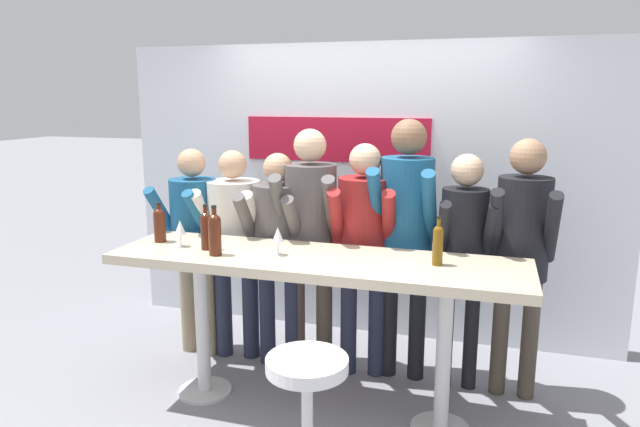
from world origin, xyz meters
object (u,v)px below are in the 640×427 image
object	(u,v)px
bar_stool	(307,400)
wine_bottle_1	(215,232)
person_far_left	(194,230)
person_right	(406,221)
person_rightmost	(522,240)
person_center	(310,224)
wine_bottle_0	(438,243)
wine_bottle_2	(160,223)
wine_bottle_3	(206,229)
person_center_left	(278,238)
wine_glass_0	(278,235)
wine_glass_1	(180,228)
person_left	(234,233)
person_far_right	(463,245)
person_center_right	(364,236)
tasting_table	(315,279)

from	to	relation	value
bar_stool	wine_bottle_1	world-z (taller)	wine_bottle_1
bar_stool	person_far_left	world-z (taller)	person_far_left
person_right	person_rightmost	bearing A→B (deg)	-3.78
person_center	bar_stool	bearing A→B (deg)	-80.33
person_center	wine_bottle_0	distance (m)	1.09
bar_stool	person_center	distance (m)	1.46
person_right	person_rightmost	world-z (taller)	person_right
wine_bottle_2	wine_bottle_3	bearing A→B (deg)	-12.38
person_right	wine_bottle_0	size ratio (longest dim) A/B	6.34
person_center_left	wine_glass_0	size ratio (longest dim) A/B	9.04
wine_glass_0	wine_glass_1	xyz separation A→B (m)	(-0.68, 0.00, 0.00)
wine_bottle_0	wine_bottle_3	distance (m)	1.45
wine_bottle_2	wine_glass_0	world-z (taller)	wine_bottle_2
person_right	wine_bottle_3	bearing A→B (deg)	-150.79
person_far_left	person_right	bearing A→B (deg)	8.72
wine_glass_0	person_left	bearing A→B (deg)	133.77
wine_glass_0	wine_glass_1	distance (m)	0.68
person_rightmost	person_far_right	bearing A→B (deg)	-179.34
wine_bottle_0	wine_glass_1	size ratio (longest dim) A/B	1.65
person_center_right	wine_bottle_2	bearing A→B (deg)	-165.54
person_left	wine_bottle_0	xyz separation A→B (m)	(1.55, -0.54, 0.18)
person_left	wine_glass_1	xyz separation A→B (m)	(-0.09, -0.61, 0.17)
person_far_right	wine_glass_0	size ratio (longest dim) A/B	9.21
person_far_left	person_center_left	xyz separation A→B (m)	(0.69, -0.00, -0.01)
person_center_right	wine_bottle_3	size ratio (longest dim) A/B	5.71
wine_glass_0	wine_glass_1	bearing A→B (deg)	179.81
wine_bottle_0	wine_bottle_2	bearing A→B (deg)	179.73
person_center	wine_glass_0	bearing A→B (deg)	-98.47
person_center_left	bar_stool	bearing A→B (deg)	-63.07
tasting_table	bar_stool	world-z (taller)	tasting_table
person_center_left	person_right	distance (m)	0.93
wine_glass_0	person_far_left	bearing A→B (deg)	147.53
person_center_left	wine_bottle_2	bearing A→B (deg)	-142.67
bar_stool	wine_bottle_1	distance (m)	1.17
person_center_left	person_far_right	world-z (taller)	person_far_right
person_far_left	person_right	world-z (taller)	person_right
person_left	person_center	distance (m)	0.61
person_far_left	wine_glass_1	bearing A→B (deg)	-62.10
person_right	wine_glass_1	bearing A→B (deg)	-154.72
person_center_left	wine_glass_1	distance (m)	0.75
person_far_left	wine_bottle_3	xyz separation A→B (m)	(0.42, -0.59, 0.17)
wine_glass_1	bar_stool	bearing A→B (deg)	-31.29
person_far_right	wine_glass_0	xyz separation A→B (m)	(-1.08, -0.61, 0.13)
person_left	person_right	world-z (taller)	person_right
person_left	person_far_right	distance (m)	1.67
person_far_left	person_center_right	world-z (taller)	person_center_right
person_far_right	wine_glass_1	bearing A→B (deg)	-168.91
bar_stool	wine_glass_1	world-z (taller)	wine_glass_1
person_left	wine_bottle_3	distance (m)	0.65
bar_stool	person_rightmost	distance (m)	1.74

